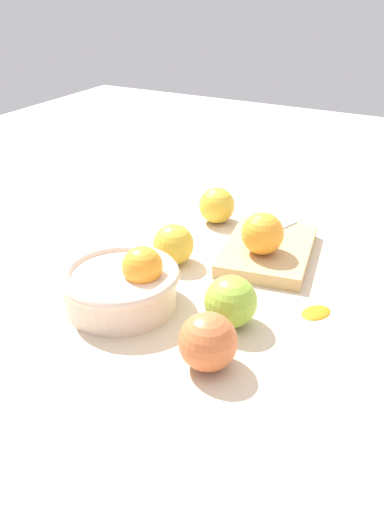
% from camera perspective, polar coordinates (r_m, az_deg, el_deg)
% --- Properties ---
extents(ground_plane, '(2.40, 2.40, 0.00)m').
position_cam_1_polar(ground_plane, '(0.94, 6.37, -1.78)').
color(ground_plane, beige).
extents(bowl, '(0.18, 0.18, 0.10)m').
position_cam_1_polar(bowl, '(0.84, -7.31, -2.89)').
color(bowl, beige).
rests_on(bowl, ground_plane).
extents(cutting_board, '(0.24, 0.18, 0.02)m').
position_cam_1_polar(cutting_board, '(1.00, 7.76, 0.64)').
color(cutting_board, tan).
rests_on(cutting_board, ground_plane).
extents(orange_on_board, '(0.07, 0.07, 0.07)m').
position_cam_1_polar(orange_on_board, '(0.95, 7.15, 2.39)').
color(orange_on_board, orange).
rests_on(orange_on_board, cutting_board).
extents(knife, '(0.15, 0.07, 0.01)m').
position_cam_1_polar(knife, '(1.04, 8.64, 2.84)').
color(knife, silver).
rests_on(knife, cutting_board).
extents(apple_mid_left, '(0.08, 0.08, 0.08)m').
position_cam_1_polar(apple_mid_left, '(0.79, 4.06, -4.77)').
color(apple_mid_left, '#8EB738').
rests_on(apple_mid_left, ground_plane).
extents(apple_back_left, '(0.07, 0.07, 0.07)m').
position_cam_1_polar(apple_back_left, '(0.95, -1.96, 1.21)').
color(apple_back_left, gold).
rests_on(apple_back_left, ground_plane).
extents(apple_front_left, '(0.08, 0.08, 0.08)m').
position_cam_1_polar(apple_front_left, '(0.71, 1.67, -8.93)').
color(apple_front_left, '#CC6638').
rests_on(apple_front_left, ground_plane).
extents(apple_back_right, '(0.07, 0.07, 0.07)m').
position_cam_1_polar(apple_back_right, '(1.11, 2.61, 5.30)').
color(apple_back_right, gold).
rests_on(apple_back_right, ground_plane).
extents(citrus_peel, '(0.06, 0.06, 0.01)m').
position_cam_1_polar(citrus_peel, '(0.86, 12.84, -5.61)').
color(citrus_peel, orange).
rests_on(citrus_peel, ground_plane).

